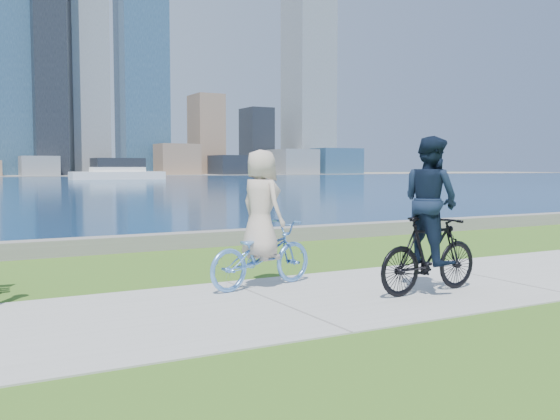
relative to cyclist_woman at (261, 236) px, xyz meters
The scene contains 6 objects.
ground 1.39m from the cyclist_woman, 105.15° to the right, with size 320.00×320.00×0.00m, color #365F19.
concrete_path 1.38m from the cyclist_woman, 105.15° to the right, with size 80.00×3.50×0.02m, color #A3A39E.
seawall 5.16m from the cyclist_woman, 93.30° to the left, with size 90.00×0.50×0.35m, color slate.
ferry_far 83.70m from the cyclist_woman, 77.63° to the left, with size 13.14×3.75×1.78m.
cyclist_woman is the anchor object (origin of this frame).
cyclist_man 2.52m from the cyclist_woman, 38.64° to the right, with size 0.75×1.92×2.29m.
Camera 1 is at (-3.97, -7.40, 1.87)m, focal length 40.00 mm.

